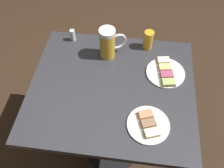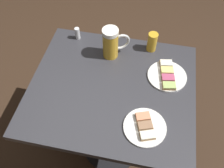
{
  "view_description": "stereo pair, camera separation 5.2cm",
  "coord_description": "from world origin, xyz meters",
  "px_view_note": "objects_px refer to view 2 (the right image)",
  "views": [
    {
      "loc": [
        0.09,
        -0.69,
        1.73
      ],
      "look_at": [
        0.0,
        0.0,
        0.77
      ],
      "focal_mm": 38.06,
      "sensor_mm": 36.0,
      "label": 1
    },
    {
      "loc": [
        0.14,
        -0.68,
        1.73
      ],
      "look_at": [
        0.0,
        0.0,
        0.77
      ],
      "focal_mm": 38.06,
      "sensor_mm": 36.0,
      "label": 2
    }
  ],
  "objects_px": {
    "plate_near": "(167,75)",
    "beer_mug": "(111,43)",
    "beer_glass_small": "(152,42)",
    "salt_shaker": "(77,33)",
    "plate_far": "(145,127)"
  },
  "relations": [
    {
      "from": "beer_glass_small",
      "to": "plate_far",
      "type": "bearing_deg",
      "value": -87.1
    },
    {
      "from": "plate_far",
      "to": "salt_shaker",
      "type": "bearing_deg",
      "value": 132.56
    },
    {
      "from": "plate_near",
      "to": "beer_glass_small",
      "type": "bearing_deg",
      "value": 119.63
    },
    {
      "from": "salt_shaker",
      "to": "plate_far",
      "type": "bearing_deg",
      "value": -47.44
    },
    {
      "from": "beer_mug",
      "to": "beer_glass_small",
      "type": "bearing_deg",
      "value": 22.28
    },
    {
      "from": "beer_glass_small",
      "to": "salt_shaker",
      "type": "bearing_deg",
      "value": 179.45
    },
    {
      "from": "plate_near",
      "to": "beer_mug",
      "type": "height_order",
      "value": "beer_mug"
    },
    {
      "from": "beer_mug",
      "to": "salt_shaker",
      "type": "xyz_separation_m",
      "value": [
        -0.22,
        0.09,
        -0.05
      ]
    },
    {
      "from": "plate_far",
      "to": "salt_shaker",
      "type": "height_order",
      "value": "salt_shaker"
    },
    {
      "from": "plate_near",
      "to": "salt_shaker",
      "type": "xyz_separation_m",
      "value": [
        -0.54,
        0.19,
        0.03
      ]
    },
    {
      "from": "beer_mug",
      "to": "beer_glass_small",
      "type": "distance_m",
      "value": 0.23
    },
    {
      "from": "salt_shaker",
      "to": "plate_near",
      "type": "bearing_deg",
      "value": -19.1
    },
    {
      "from": "plate_far",
      "to": "beer_glass_small",
      "type": "height_order",
      "value": "beer_glass_small"
    },
    {
      "from": "beer_glass_small",
      "to": "salt_shaker",
      "type": "distance_m",
      "value": 0.43
    },
    {
      "from": "beer_glass_small",
      "to": "salt_shaker",
      "type": "relative_size",
      "value": 1.52
    }
  ]
}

